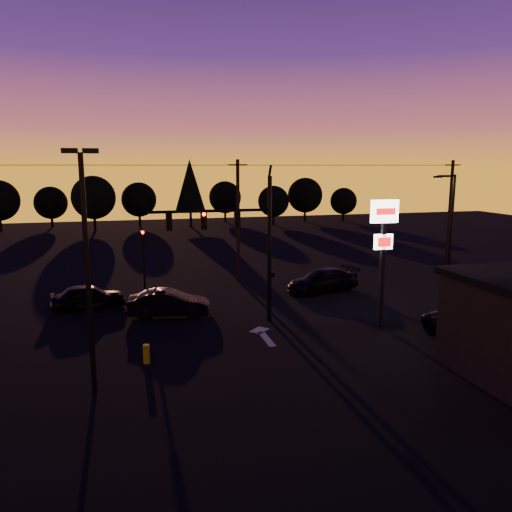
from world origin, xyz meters
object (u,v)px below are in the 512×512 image
(streetlight, at_px, (450,231))
(bollard, at_px, (147,354))
(secondary_signal, at_px, (143,253))
(pylon_sign, at_px, (384,236))
(car_left, at_px, (89,296))
(traffic_signal_mast, at_px, (241,234))
(car_right, at_px, (323,280))
(car_mid, at_px, (169,303))
(suv_parked, at_px, (472,328))
(parking_lot_light, at_px, (87,257))

(streetlight, relative_size, bollard, 9.38)
(secondary_signal, bearing_deg, pylon_sign, -39.77)
(car_left, bearing_deg, streetlight, -107.91)
(traffic_signal_mast, relative_size, car_right, 1.63)
(traffic_signal_mast, height_order, pylon_sign, traffic_signal_mast)
(secondary_signal, distance_m, car_right, 12.28)
(car_mid, distance_m, suv_parked, 16.16)
(car_right, relative_size, suv_parked, 1.08)
(parking_lot_light, bearing_deg, car_right, 40.60)
(secondary_signal, bearing_deg, streetlight, -17.56)
(secondary_signal, height_order, pylon_sign, pylon_sign)
(streetlight, height_order, car_left, streetlight)
(traffic_signal_mast, xyz_separation_m, car_left, (-8.33, 5.03, -4.19))
(car_mid, bearing_deg, suv_parked, -108.56)
(car_mid, bearing_deg, secondary_signal, 22.78)
(car_right, bearing_deg, traffic_signal_mast, -66.77)
(parking_lot_light, bearing_deg, streetlight, 21.65)
(bollard, height_order, car_right, car_right)
(traffic_signal_mast, bearing_deg, streetlight, 6.14)
(parking_lot_light, bearing_deg, pylon_sign, 17.23)
(secondary_signal, xyz_separation_m, pylon_sign, (12.00, -9.99, 2.05))
(traffic_signal_mast, xyz_separation_m, suv_parked, (10.29, -5.81, -4.26))
(secondary_signal, relative_size, car_mid, 0.93)
(car_left, bearing_deg, bollard, -171.77)
(suv_parked, bearing_deg, pylon_sign, 120.69)
(traffic_signal_mast, xyz_separation_m, car_right, (7.01, 5.36, -4.17))
(car_right, bearing_deg, streetlight, 47.01)
(secondary_signal, xyz_separation_m, bollard, (-0.44, -12.11, -2.44))
(traffic_signal_mast, distance_m, secondary_signal, 9.19)
(car_left, xyz_separation_m, car_right, (15.34, 0.33, 0.02))
(car_right, bearing_deg, car_mid, -87.57)
(car_mid, bearing_deg, streetlight, -81.13)
(parking_lot_light, xyz_separation_m, bollard, (2.06, 2.37, -4.84))
(pylon_sign, xyz_separation_m, car_right, (-0.09, 7.85, -4.15))
(car_right, bearing_deg, pylon_sign, -13.52)
(traffic_signal_mast, relative_size, parking_lot_light, 0.94)
(traffic_signal_mast, xyz_separation_m, bollard, (-5.35, -4.62, -4.51))
(car_mid, height_order, car_right, car_mid)
(pylon_sign, distance_m, streetlight, 8.00)
(bollard, distance_m, car_left, 10.10)
(traffic_signal_mast, bearing_deg, parking_lot_light, -136.63)
(streetlight, bearing_deg, bollard, -162.43)
(car_mid, height_order, suv_parked, car_mid)
(car_right, bearing_deg, suv_parked, 2.20)
(pylon_sign, height_order, bollard, pylon_sign)
(car_left, xyz_separation_m, suv_parked, (18.62, -10.84, -0.07))
(car_left, bearing_deg, car_right, -97.72)
(traffic_signal_mast, relative_size, streetlight, 1.07)
(parking_lot_light, height_order, car_right, parking_lot_light)
(bollard, height_order, car_mid, car_mid)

